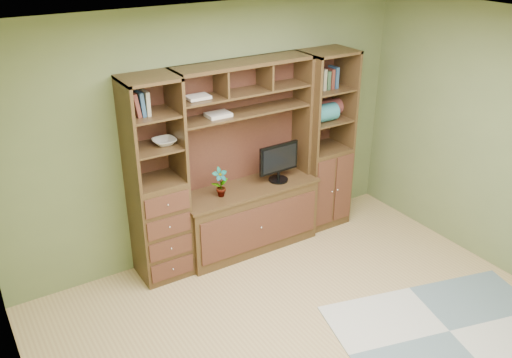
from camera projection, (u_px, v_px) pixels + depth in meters
room at (339, 214)px, 4.04m from camera, size 4.60×4.10×2.64m
center_hutch at (248, 161)px, 5.61m from camera, size 1.54×0.53×2.05m
left_tower at (157, 182)px, 5.16m from camera, size 0.50×0.45×2.05m
right_tower at (324, 141)px, 6.13m from camera, size 0.55×0.45×2.05m
rug at (449, 331)px, 4.77m from camera, size 2.22×1.75×0.01m
monitor at (279, 156)px, 5.75m from camera, size 0.48×0.23×0.58m
orchid at (220, 182)px, 5.47m from camera, size 0.17×0.11×0.31m
magazines at (218, 115)px, 5.31m from camera, size 0.24×0.17×0.04m
bowl at (164, 142)px, 5.04m from camera, size 0.22×0.22×0.05m
blanket_teal at (322, 113)px, 5.89m from camera, size 0.33×0.19×0.19m
blanket_red at (330, 107)px, 6.09m from camera, size 0.32×0.18×0.18m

